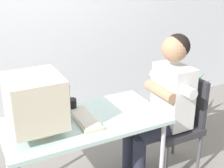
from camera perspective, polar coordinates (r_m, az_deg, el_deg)
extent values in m
cylinder|color=#B7B7BC|center=(2.69, 8.96, -13.25)|extent=(0.04, 0.04, 0.70)
cylinder|color=#B7B7BC|center=(2.76, -18.27, -13.33)|extent=(0.04, 0.04, 0.70)
cylinder|color=#B7B7BC|center=(3.07, 3.10, -8.29)|extent=(0.04, 0.04, 0.70)
cube|color=silver|center=(2.46, -5.08, -6.74)|extent=(1.25, 0.65, 0.03)
cylinder|color=beige|center=(2.33, -13.19, -8.33)|extent=(0.23, 0.23, 0.02)
cylinder|color=beige|center=(2.31, -13.27, -7.56)|extent=(0.06, 0.06, 0.05)
cube|color=beige|center=(2.22, -13.72, -2.99)|extent=(0.37, 0.40, 0.35)
cube|color=black|center=(2.26, -9.10, -2.11)|extent=(0.01, 0.34, 0.29)
cube|color=beige|center=(2.43, -5.10, -6.30)|extent=(0.15, 0.42, 0.02)
cube|color=beige|center=(2.43, -5.11, -5.97)|extent=(0.13, 0.38, 0.01)
cylinder|color=#4C4C51|center=(2.87, 9.71, -14.32)|extent=(0.03, 0.03, 0.42)
cylinder|color=#4C4C51|center=(3.07, 15.36, -12.14)|extent=(0.03, 0.03, 0.42)
cylinder|color=#4C4C51|center=(3.11, 5.63, -10.88)|extent=(0.03, 0.03, 0.42)
cylinder|color=#4C4C51|center=(3.30, 11.08, -9.14)|extent=(0.03, 0.03, 0.42)
cube|color=#2D2D33|center=(2.96, 10.77, -7.69)|extent=(0.43, 0.43, 0.06)
cube|color=#2D2D33|center=(2.96, 14.08, -2.59)|extent=(0.04, 0.39, 0.43)
cube|color=silver|center=(2.80, 10.90, -2.05)|extent=(0.22, 0.35, 0.54)
sphere|color=#A57A5B|center=(2.65, 11.20, 6.21)|extent=(0.22, 0.22, 0.22)
sphere|color=black|center=(2.67, 11.74, 6.69)|extent=(0.21, 0.21, 0.21)
cylinder|color=#262838|center=(2.76, 8.46, -8.66)|extent=(0.38, 0.14, 0.14)
cylinder|color=#262838|center=(2.89, 6.39, -7.09)|extent=(0.38, 0.14, 0.14)
cylinder|color=#262838|center=(2.80, 4.88, -14.01)|extent=(0.11, 0.11, 0.50)
cylinder|color=#262838|center=(2.93, 2.98, -12.21)|extent=(0.11, 0.11, 0.50)
cylinder|color=silver|center=(2.60, 13.48, -1.37)|extent=(0.09, 0.14, 0.09)
cylinder|color=silver|center=(2.90, 8.28, 1.46)|extent=(0.09, 0.14, 0.09)
cylinder|color=#A57A5B|center=(2.70, 8.65, -1.30)|extent=(0.09, 0.35, 0.09)
cylinder|color=#9E6647|center=(3.80, 12.51, -6.31)|extent=(0.24, 0.24, 0.25)
cylinder|color=brown|center=(3.69, 12.81, -3.06)|extent=(0.04, 0.04, 0.22)
cone|color=#27833E|center=(3.71, 14.53, 0.02)|extent=(0.38, 0.11, 0.26)
cone|color=#27833E|center=(3.75, 13.51, 0.26)|extent=(0.32, 0.30, 0.29)
cone|color=#27833E|center=(3.71, 11.59, 0.22)|extent=(0.10, 0.38, 0.26)
cone|color=#27833E|center=(3.62, 10.95, -0.21)|extent=(0.31, 0.30, 0.30)
cone|color=#27833E|center=(3.55, 11.36, -0.60)|extent=(0.37, 0.11, 0.28)
cone|color=#27833E|center=(3.51, 12.66, -0.43)|extent=(0.29, 0.24, 0.36)
cone|color=#27833E|center=(3.54, 14.50, -0.56)|extent=(0.13, 0.34, 0.33)
cone|color=#27833E|center=(3.59, 14.99, -0.56)|extent=(0.24, 0.33, 0.32)
cylinder|color=black|center=(2.58, -7.33, -3.78)|extent=(0.08, 0.08, 0.10)
torus|color=black|center=(2.62, -7.69, -3.38)|extent=(0.07, 0.01, 0.07)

